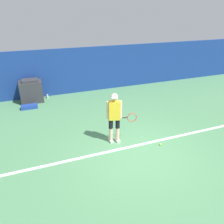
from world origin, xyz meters
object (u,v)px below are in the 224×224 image
(tennis_ball, at_px, (160,144))
(equipment_bag, at_px, (29,107))
(tennis_player, at_px, (115,116))
(water_bottle, at_px, (47,96))
(covered_chair, at_px, (31,91))

(tennis_ball, distance_m, equipment_bag, 5.93)
(tennis_player, height_order, water_bottle, tennis_player)
(tennis_ball, height_order, water_bottle, water_bottle)
(tennis_player, height_order, equipment_bag, tennis_player)
(tennis_ball, bearing_deg, water_bottle, 118.23)
(tennis_player, bearing_deg, covered_chair, 132.49)
(covered_chair, height_order, water_bottle, covered_chair)
(tennis_ball, height_order, equipment_bag, equipment_bag)
(tennis_player, bearing_deg, equipment_bag, 139.22)
(covered_chair, xyz_separation_m, equipment_bag, (-0.18, -0.82, -0.43))
(tennis_player, relative_size, equipment_bag, 2.43)
(tennis_player, relative_size, covered_chair, 1.57)
(tennis_ball, xyz_separation_m, covered_chair, (-3.66, 5.35, 0.48))
(covered_chair, distance_m, water_bottle, 0.82)
(covered_chair, height_order, equipment_bag, covered_chair)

